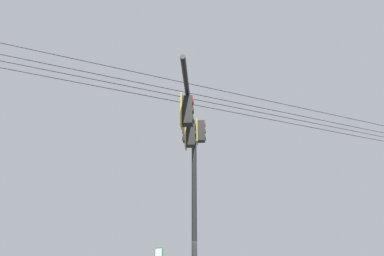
# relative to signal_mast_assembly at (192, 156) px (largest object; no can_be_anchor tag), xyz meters

# --- Properties ---
(signal_mast_assembly) EXTENTS (3.21, 5.45, 7.33)m
(signal_mast_assembly) POSITION_rel_signal_mast_assembly_xyz_m (0.00, 0.00, 0.00)
(signal_mast_assembly) COLOR black
(signal_mast_assembly) RESTS_ON ground
(overhead_wire_span) EXTENTS (26.68, 0.84, 1.45)m
(overhead_wire_span) POSITION_rel_signal_mast_assembly_xyz_m (-1.78, -1.01, 3.26)
(overhead_wire_span) COLOR black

